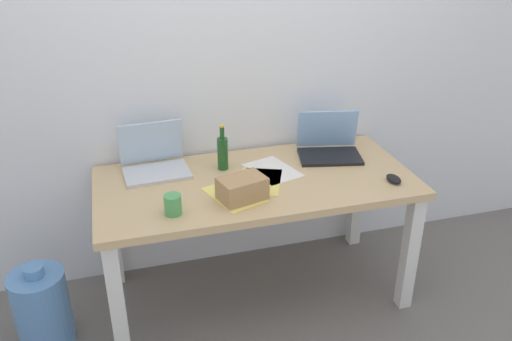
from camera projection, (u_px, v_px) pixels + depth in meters
ground_plane at (256, 291)px, 3.05m from camera, size 8.00×8.00×0.00m
back_wall at (234, 48)px, 2.86m from camera, size 5.20×0.08×2.60m
desk at (256, 196)px, 2.77m from camera, size 1.63×0.76×0.73m
laptop_left at (155, 162)px, 2.79m from camera, size 0.35×0.28×0.25m
laptop_right at (329, 146)px, 2.98m from camera, size 0.38×0.32×0.24m
beer_bottle at (223, 152)px, 2.80m from camera, size 0.06×0.06×0.25m
computer_mouse at (394, 179)px, 2.70m from camera, size 0.07×0.10×0.03m
cardboard_box at (242, 189)px, 2.52m from camera, size 0.25×0.20×0.11m
coffee_mug at (173, 205)px, 2.40m from camera, size 0.08×0.08×0.09m
paper_yellow_folder at (235, 195)px, 2.58m from camera, size 0.29×0.35×0.00m
paper_sheet_center at (260, 181)px, 2.70m from camera, size 0.31×0.35×0.00m
paper_sheet_near_back at (272, 170)px, 2.82m from camera, size 0.29×0.35×0.00m
water_cooler_jug at (42, 309)px, 2.61m from camera, size 0.27×0.27×0.46m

